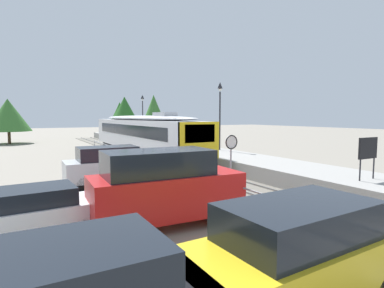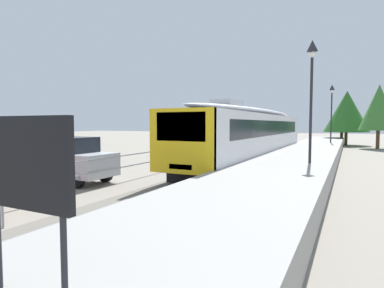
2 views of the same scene
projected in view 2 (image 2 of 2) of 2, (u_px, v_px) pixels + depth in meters
name	position (u px, v px, depth m)	size (l,w,h in m)	color
ground_plane	(187.00, 167.00, 19.27)	(160.00, 160.00, 0.00)	gray
track_rails	(234.00, 170.00, 17.93)	(3.20, 60.00, 0.14)	#6B665B
commuter_train	(253.00, 131.00, 21.34)	(2.82, 20.80, 3.74)	silver
station_platform	(293.00, 166.00, 16.46)	(3.90, 60.00, 0.90)	#999691
platform_lamp_mid_platform	(312.00, 78.00, 13.76)	(0.34, 0.34, 5.35)	#232328
platform_lamp_far_end	(332.00, 102.00, 29.20)	(0.34, 0.34, 5.35)	#232328
platform_notice_board	(26.00, 169.00, 3.04)	(1.20, 0.08, 1.80)	#232328
carpark_fence	(39.00, 176.00, 10.41)	(0.06, 36.06, 1.25)	#9EA0A5
parked_suv_silver	(66.00, 159.00, 14.32)	(4.63, 1.98, 2.04)	#B7BABF
tree_behind_carpark	(379.00, 107.00, 33.26)	(3.87, 3.87, 6.79)	brown
tree_behind_station_far	(218.00, 116.00, 44.19)	(5.53, 5.53, 5.83)	brown
tree_distant_left	(347.00, 111.00, 38.85)	(5.31, 5.31, 6.70)	brown
tree_distant_centre	(342.00, 114.00, 40.00)	(3.73, 3.73, 5.81)	brown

